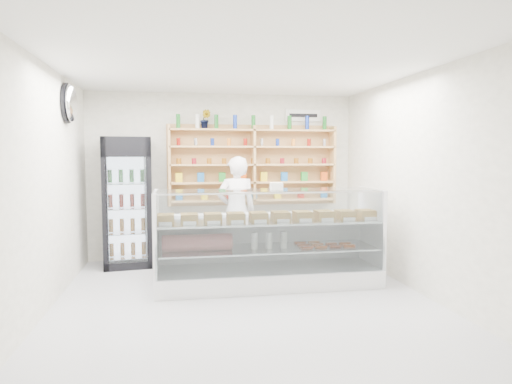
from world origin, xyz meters
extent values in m
plane|color=#A8A8AD|center=(0.00, 0.00, 0.00)|extent=(5.00, 5.00, 0.00)
plane|color=white|center=(0.00, 0.00, 2.80)|extent=(5.00, 5.00, 0.00)
plane|color=white|center=(0.00, 2.50, 1.40)|extent=(4.50, 0.00, 4.50)
plane|color=white|center=(0.00, -2.50, 1.40)|extent=(4.50, 0.00, 4.50)
plane|color=white|center=(-2.25, 0.00, 1.40)|extent=(0.00, 5.00, 5.00)
plane|color=white|center=(2.25, 0.00, 1.40)|extent=(0.00, 5.00, 5.00)
cube|color=white|center=(0.41, 0.64, 0.12)|extent=(2.99, 0.85, 0.25)
cube|color=white|center=(0.41, 1.03, 0.56)|extent=(2.99, 0.05, 0.63)
cube|color=silver|center=(0.41, 0.64, 0.51)|extent=(2.87, 0.75, 0.02)
cube|color=silver|center=(0.41, 0.64, 0.88)|extent=(2.93, 0.78, 0.02)
cube|color=silver|center=(0.41, 0.23, 0.77)|extent=(2.93, 0.12, 1.04)
cube|color=silver|center=(0.41, 0.59, 1.30)|extent=(2.93, 0.59, 0.01)
imported|color=white|center=(0.14, 1.87, 0.87)|extent=(0.67, 0.48, 1.74)
cube|color=black|center=(-1.57, 2.14, 1.02)|extent=(0.82, 0.80, 2.04)
cube|color=#37053B|center=(-1.62, 1.81, 1.89)|extent=(0.72, 0.12, 0.29)
cube|color=silver|center=(-1.62, 1.79, 0.93)|extent=(0.61, 0.09, 1.61)
cube|color=tan|center=(-0.90, 2.34, 1.59)|extent=(0.04, 0.28, 1.33)
cube|color=tan|center=(0.50, 2.34, 1.59)|extent=(0.04, 0.28, 1.33)
cube|color=tan|center=(1.90, 2.34, 1.59)|extent=(0.04, 0.28, 1.33)
cube|color=tan|center=(0.50, 2.34, 1.00)|extent=(2.80, 0.28, 0.03)
cube|color=tan|center=(0.50, 2.34, 1.30)|extent=(2.80, 0.28, 0.03)
cube|color=tan|center=(0.50, 2.34, 1.60)|extent=(2.80, 0.28, 0.03)
cube|color=tan|center=(0.50, 2.34, 1.90)|extent=(2.80, 0.28, 0.03)
cube|color=tan|center=(0.50, 2.34, 2.18)|extent=(2.80, 0.28, 0.03)
imported|color=#1E6626|center=(-0.31, 2.34, 2.35)|extent=(0.21, 0.19, 0.31)
ellipsoid|color=silver|center=(-2.17, 1.20, 2.45)|extent=(0.15, 0.50, 0.50)
cube|color=white|center=(1.40, 2.47, 2.45)|extent=(0.62, 0.03, 0.20)
camera|label=1|loc=(-0.81, -5.29, 1.76)|focal=32.00mm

